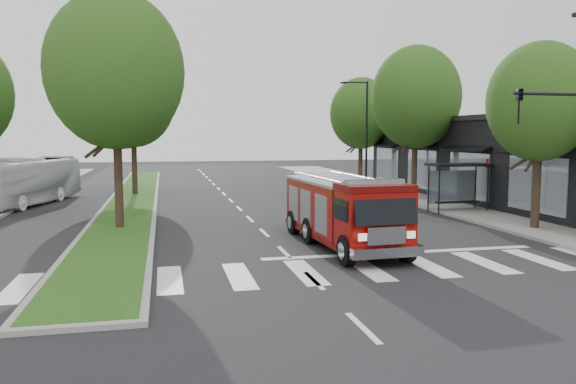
# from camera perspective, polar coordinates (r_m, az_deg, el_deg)

# --- Properties ---
(ground) EXTENTS (140.00, 140.00, 0.00)m
(ground) POSITION_cam_1_polar(r_m,az_deg,el_deg) (19.92, -0.39, -6.13)
(ground) COLOR black
(ground) RESTS_ON ground
(sidewalk_right) EXTENTS (5.00, 80.00, 0.15)m
(sidewalk_right) POSITION_cam_1_polar(r_m,az_deg,el_deg) (33.70, 17.07, -1.33)
(sidewalk_right) COLOR gray
(sidewalk_right) RESTS_ON ground
(median) EXTENTS (3.00, 50.00, 0.15)m
(median) POSITION_cam_1_polar(r_m,az_deg,el_deg) (37.31, -15.40, -0.61)
(median) COLOR gray
(median) RESTS_ON ground
(storefront_row) EXTENTS (8.00, 30.00, 5.00)m
(storefront_row) POSITION_cam_1_polar(r_m,az_deg,el_deg) (35.94, 23.44, 2.75)
(storefront_row) COLOR black
(storefront_row) RESTS_ON ground
(bus_shelter) EXTENTS (3.20, 1.60, 2.61)m
(bus_shelter) POSITION_cam_1_polar(r_m,az_deg,el_deg) (31.28, 16.78, 1.75)
(bus_shelter) COLOR black
(bus_shelter) RESTS_ON ground
(tree_right_near) EXTENTS (4.40, 4.40, 8.05)m
(tree_right_near) POSITION_cam_1_polar(r_m,az_deg,el_deg) (26.24, 24.23, 8.33)
(tree_right_near) COLOR black
(tree_right_near) RESTS_ON ground
(tree_right_mid) EXTENTS (5.60, 5.60, 9.72)m
(tree_right_mid) POSITION_cam_1_polar(r_m,az_deg,el_deg) (36.62, 12.86, 9.38)
(tree_right_mid) COLOR black
(tree_right_mid) RESTS_ON ground
(tree_right_far) EXTENTS (5.00, 5.00, 8.73)m
(tree_right_far) POSITION_cam_1_polar(r_m,az_deg,el_deg) (45.82, 7.43, 7.92)
(tree_right_far) COLOR black
(tree_right_far) RESTS_ON ground
(tree_median_near) EXTENTS (5.80, 5.80, 10.16)m
(tree_median_near) POSITION_cam_1_polar(r_m,az_deg,el_deg) (25.26, -17.15, 11.68)
(tree_median_near) COLOR black
(tree_median_near) RESTS_ON ground
(tree_median_far) EXTENTS (5.60, 5.60, 9.72)m
(tree_median_far) POSITION_cam_1_polar(r_m,az_deg,el_deg) (39.16, -15.51, 9.08)
(tree_median_far) COLOR black
(tree_median_far) RESTS_ON ground
(streetlight_right_far) EXTENTS (2.11, 0.20, 8.00)m
(streetlight_right_far) POSITION_cam_1_polar(r_m,az_deg,el_deg) (41.64, 7.80, 6.26)
(streetlight_right_far) COLOR black
(streetlight_right_far) RESTS_ON ground
(fire_engine) EXTENTS (2.77, 7.92, 2.71)m
(fire_engine) POSITION_cam_1_polar(r_m,az_deg,el_deg) (20.86, 5.60, -2.00)
(fire_engine) COLOR #530604
(fire_engine) RESTS_ON ground
(city_bus) EXTENTS (4.89, 10.43, 2.83)m
(city_bus) POSITION_cam_1_polar(r_m,az_deg,el_deg) (36.42, -25.04, 1.01)
(city_bus) COLOR silver
(city_bus) RESTS_ON ground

